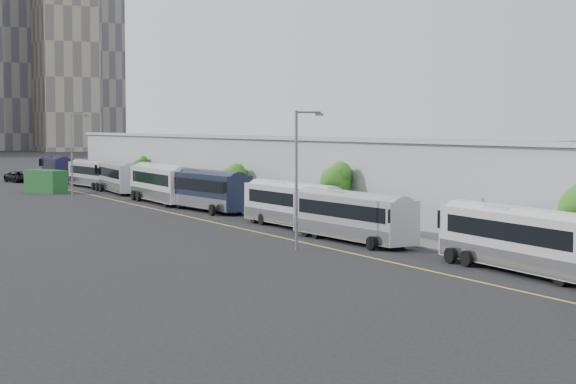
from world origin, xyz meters
TOP-DOWN VIEW (x-y plane):
  - sidewalk at (9.00, 55.00)m, footprint 10.00×170.00m
  - lane_line at (-1.50, 55.00)m, footprint 0.12×160.00m
  - depot at (12.99, 55.00)m, footprint 12.45×160.40m
  - bus_2 at (2.53, 33.35)m, footprint 3.12×12.49m
  - bus_3 at (1.62, 49.64)m, footprint 3.08×12.16m
  - bus_4 at (2.44, 60.03)m, footprint 2.90×12.44m
  - bus_5 at (2.17, 77.58)m, footprint 3.90×13.62m
  - bus_6 at (1.68, 88.19)m, footprint 3.30×14.03m
  - bus_7 at (2.44, 105.29)m, footprint 3.85×13.30m
  - bus_8 at (2.49, 116.87)m, footprint 3.29×12.34m
  - bus_9 at (1.84, 133.13)m, footprint 3.71×13.20m
  - tree_2 at (5.54, 58.74)m, footprint 2.51×2.51m
  - tree_3 at (5.41, 78.46)m, footprint 2.78×2.78m
  - tree_4 at (6.07, 107.87)m, footprint 1.47×1.47m
  - street_lamp_near at (-3.65, 47.72)m, footprint 2.04×0.22m
  - street_lamp_far at (-5.11, 97.86)m, footprint 2.04×0.22m
  - shipping_container at (-5.45, 109.56)m, footprint 4.34×6.06m
  - suv at (-3.45, 133.86)m, footprint 3.88×6.16m

SIDE VIEW (x-z plane):
  - lane_line at x=-1.50m, z-range 0.00..0.02m
  - sidewalk at x=9.00m, z-range 0.00..0.12m
  - suv at x=-3.45m, z-range 0.00..1.59m
  - shipping_container at x=-5.45m, z-range 0.00..2.80m
  - bus_3 at x=1.62m, z-range -0.28..3.25m
  - bus_8 at x=2.49m, z-range -0.28..3.29m
  - bus_4 at x=2.44m, z-range -0.28..3.33m
  - bus_2 at x=2.53m, z-range -0.28..3.33m
  - bus_9 at x=1.84m, z-range -0.30..3.51m
  - bus_7 at x=2.44m, z-range -0.30..3.54m
  - bus_5 at x=2.17m, z-range -0.31..3.62m
  - bus_6 at x=1.68m, z-range -0.32..3.76m
  - tree_3 at x=5.41m, z-range 0.81..5.24m
  - tree_4 at x=6.07m, z-range 1.20..5.16m
  - depot at x=12.99m, z-range -0.09..7.11m
  - tree_2 at x=5.54m, z-range 1.31..6.46m
  - street_lamp_near at x=-3.65m, z-range 0.69..9.80m
  - street_lamp_far at x=-5.11m, z-range 0.70..10.18m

